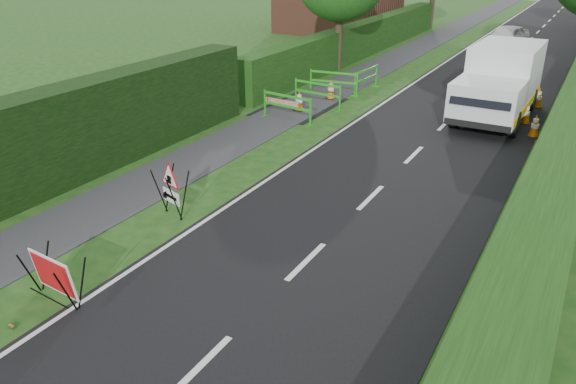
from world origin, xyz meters
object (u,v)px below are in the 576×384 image
at_px(hatchback_car, 506,37).
at_px(triangle_sign, 169,185).
at_px(works_van, 500,81).
at_px(red_rect_sign, 53,276).

bearing_deg(hatchback_car, triangle_sign, -84.41).
height_order(triangle_sign, works_van, works_van).
height_order(triangle_sign, hatchback_car, hatchback_car).
relative_size(triangle_sign, works_van, 0.21).
relative_size(red_rect_sign, triangle_sign, 0.98).
height_order(works_van, hatchback_car, works_van).
distance_m(triangle_sign, works_van, 12.98).
bearing_deg(triangle_sign, hatchback_car, 101.14).
distance_m(works_van, hatchback_car, 14.89).
bearing_deg(red_rect_sign, triangle_sign, 101.33).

